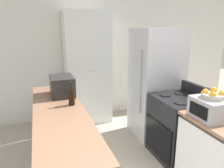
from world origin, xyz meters
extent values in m
cube|color=silver|center=(0.00, 3.25, 1.30)|extent=(7.00, 0.06, 2.60)
cube|color=silver|center=(-0.81, 1.31, 0.42)|extent=(0.58, 2.36, 0.83)
cube|color=#896047|center=(-0.81, 1.31, 0.89)|extent=(0.60, 2.41, 0.04)
cube|color=silver|center=(0.81, 0.48, 0.42)|extent=(0.58, 0.75, 0.83)
cube|color=#896047|center=(0.81, 0.48, 0.89)|extent=(0.60, 0.77, 0.04)
cube|color=silver|center=(-0.10, 2.95, 1.07)|extent=(0.86, 0.51, 2.15)
sphere|color=#B2B2B7|center=(-0.14, 2.68, 1.07)|extent=(0.03, 0.03, 0.03)
sphere|color=#B2B2B7|center=(-0.06, 2.68, 1.07)|extent=(0.03, 0.03, 0.03)
cube|color=black|center=(0.83, 1.26, 0.45)|extent=(0.64, 0.74, 0.90)
cube|color=black|center=(0.50, 1.26, 0.34)|extent=(0.02, 0.65, 0.50)
cube|color=black|center=(1.12, 1.26, 0.98)|extent=(0.06, 0.70, 0.16)
cylinder|color=black|center=(0.70, 1.08, 0.91)|extent=(0.17, 0.17, 0.01)
cylinder|color=black|center=(0.70, 1.43, 0.91)|extent=(0.17, 0.17, 0.01)
cylinder|color=black|center=(0.96, 1.08, 0.91)|extent=(0.17, 0.17, 0.01)
cylinder|color=black|center=(0.96, 1.43, 0.91)|extent=(0.17, 0.17, 0.01)
cube|color=#B7B7BC|center=(0.88, 2.02, 0.92)|extent=(0.74, 0.71, 1.85)
cylinder|color=gray|center=(0.49, 1.83, 1.02)|extent=(0.02, 0.02, 1.02)
cube|color=black|center=(-0.70, 1.95, 1.04)|extent=(0.32, 0.47, 0.27)
cube|color=black|center=(-0.54, 1.91, 1.04)|extent=(0.01, 0.29, 0.20)
cylinder|color=black|center=(-0.64, 1.47, 1.00)|extent=(0.08, 0.08, 0.20)
cylinder|color=black|center=(-0.64, 1.47, 1.15)|extent=(0.03, 0.03, 0.10)
cube|color=#939399|center=(0.71, 0.57, 1.02)|extent=(0.33, 0.38, 0.23)
cube|color=black|center=(0.54, 0.57, 1.02)|extent=(0.01, 0.26, 0.14)
cylinder|color=#B2A893|center=(0.72, 0.58, 1.15)|extent=(0.24, 0.24, 0.05)
sphere|color=orange|center=(0.78, 0.63, 1.19)|extent=(0.06, 0.06, 0.06)
sphere|color=orange|center=(0.67, 0.63, 1.19)|extent=(0.06, 0.06, 0.06)
sphere|color=orange|center=(0.67, 0.52, 1.19)|extent=(0.06, 0.06, 0.06)
sphere|color=orange|center=(0.78, 0.52, 1.19)|extent=(0.06, 0.06, 0.06)
sphere|color=orange|center=(0.72, 0.58, 1.22)|extent=(0.06, 0.06, 0.06)
camera|label=1|loc=(-1.01, -1.16, 1.87)|focal=35.00mm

